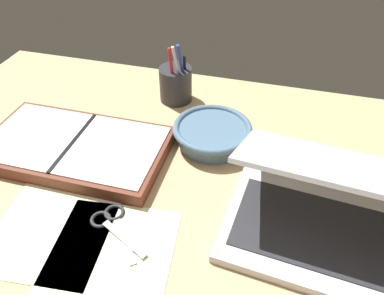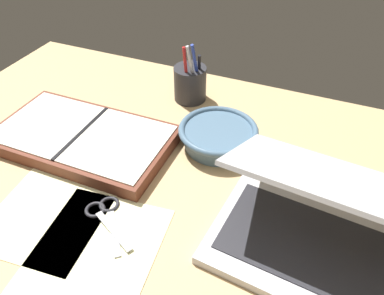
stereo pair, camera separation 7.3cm
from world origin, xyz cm
name	(u,v)px [view 2 (the right image)]	position (x,y,z in cm)	size (l,w,h in cm)	color
desk_top	(178,212)	(0.00, 0.00, 1.00)	(140.00, 100.00, 2.00)	tan
laptop	(311,223)	(23.54, 1.82, 6.88)	(33.03, 31.02, 17.12)	silver
bowl	(218,135)	(0.59, 20.61, 4.73)	(17.72, 17.72, 4.84)	slate
pen_cup	(190,83)	(-12.54, 35.76, 6.72)	(8.34, 8.34, 16.60)	#28282D
planner	(83,138)	(-27.38, 9.16, 3.68)	(39.45, 22.32, 3.54)	brown
scissors	(105,213)	(-11.73, -6.55, 2.34)	(12.89, 11.59, 0.80)	#B7B7BC
paper_sheet_front	(91,258)	(-8.78, -15.49, 2.08)	(20.46, 27.07, 0.16)	#F4EFB2
paper_sheet_beside_planner	(53,208)	(-21.58, -9.07, 2.08)	(20.41, 24.60, 0.16)	#F4EFB2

